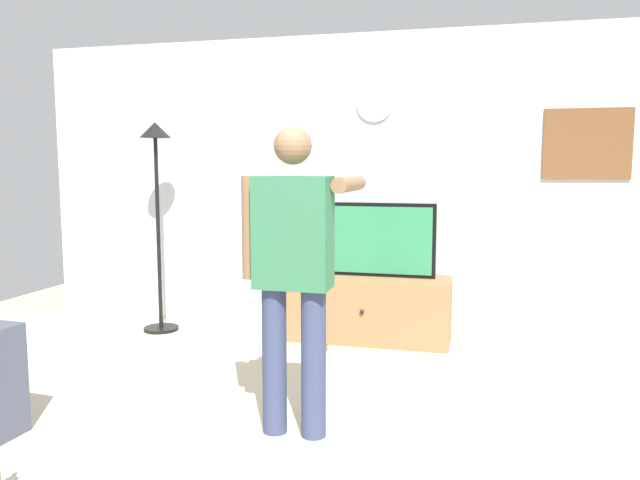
{
  "coord_description": "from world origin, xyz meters",
  "views": [
    {
      "loc": [
        1.02,
        -2.65,
        1.53
      ],
      "look_at": [
        0.03,
        1.2,
        1.05
      ],
      "focal_mm": 34.77,
      "sensor_mm": 36.0,
      "label": 1
    }
  ],
  "objects": [
    {
      "name": "television",
      "position": [
        0.1,
        2.65,
        0.89
      ],
      "size": [
        1.16,
        0.07,
        0.64
      ],
      "color": "black",
      "rests_on": "tv_stand"
    },
    {
      "name": "back_wall",
      "position": [
        0.0,
        2.95,
        1.35
      ],
      "size": [
        6.4,
        0.1,
        2.7
      ],
      "primitive_type": "cube",
      "color": "silver",
      "rests_on": "ground_plane"
    },
    {
      "name": "framed_picture",
      "position": [
        1.87,
        2.9,
        1.71
      ],
      "size": [
        0.69,
        0.04,
        0.58
      ],
      "primitive_type": "cube",
      "color": "brown"
    },
    {
      "name": "person_standing_nearer_lamp",
      "position": [
        0.03,
        0.61,
        0.99
      ],
      "size": [
        0.6,
        0.78,
        1.74
      ],
      "color": "#384266",
      "rests_on": "ground_plane"
    },
    {
      "name": "wall_clock",
      "position": [
        0.1,
        2.89,
        2.08
      ],
      "size": [
        0.33,
        0.03,
        0.33
      ],
      "primitive_type": "cylinder",
      "rotation": [
        1.57,
        0.0,
        0.0
      ],
      "color": "white"
    },
    {
      "name": "floor_lamp",
      "position": [
        -1.83,
        2.45,
        1.37
      ],
      "size": [
        0.32,
        0.32,
        1.92
      ],
      "color": "black",
      "rests_on": "ground_plane"
    },
    {
      "name": "tv_stand",
      "position": [
        0.1,
        2.6,
        0.28
      ],
      "size": [
        1.43,
        0.51,
        0.57
      ],
      "color": "#997047",
      "rests_on": "ground_plane"
    }
  ]
}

